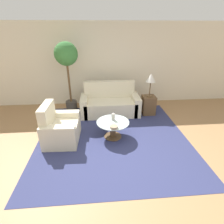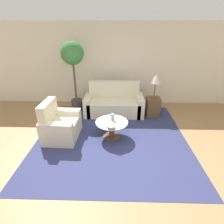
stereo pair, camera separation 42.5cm
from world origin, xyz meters
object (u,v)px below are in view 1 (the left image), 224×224
(armchair, at_px, (59,129))
(coffee_table, at_px, (113,127))
(table_lamp, at_px, (151,79))
(bowl, at_px, (114,127))
(potted_plant, at_px, (67,61))
(sofa_main, at_px, (110,104))
(vase, at_px, (113,117))

(armchair, height_order, coffee_table, armchair)
(armchair, relative_size, table_lamp, 1.39)
(coffee_table, height_order, bowl, bowl)
(bowl, bearing_deg, table_lamp, 51.15)
(armchair, bearing_deg, potted_plant, -0.64)
(coffee_table, xyz_separation_m, bowl, (-0.00, -0.29, 0.18))
(sofa_main, height_order, coffee_table, sofa_main)
(coffee_table, bearing_deg, potted_plant, 126.53)
(sofa_main, bearing_deg, vase, -90.77)
(armchair, xyz_separation_m, potted_plant, (0.08, 1.60, 1.25))
(armchair, height_order, potted_plant, potted_plant)
(potted_plant, distance_m, bowl, 2.46)
(table_lamp, relative_size, potted_plant, 0.33)
(sofa_main, distance_m, vase, 1.28)
(coffee_table, relative_size, potted_plant, 0.37)
(armchair, xyz_separation_m, bowl, (1.25, -0.26, 0.15))
(table_lamp, relative_size, vase, 4.13)
(armchair, xyz_separation_m, table_lamp, (2.44, 1.22, 0.81))
(coffee_table, relative_size, bowl, 4.36)
(bowl, bearing_deg, armchair, 168.00)
(armchair, distance_m, coffee_table, 1.25)
(bowl, bearing_deg, vase, 87.29)
(sofa_main, height_order, vase, sofa_main)
(sofa_main, xyz_separation_m, vase, (-0.02, -1.26, 0.20))
(sofa_main, relative_size, table_lamp, 2.56)
(table_lamp, distance_m, vase, 1.73)
(potted_plant, bearing_deg, table_lamp, -9.24)
(table_lamp, height_order, potted_plant, potted_plant)
(bowl, bearing_deg, potted_plant, 121.95)
(potted_plant, bearing_deg, armchair, -92.84)
(coffee_table, bearing_deg, armchair, -178.82)
(coffee_table, bearing_deg, sofa_main, 88.70)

